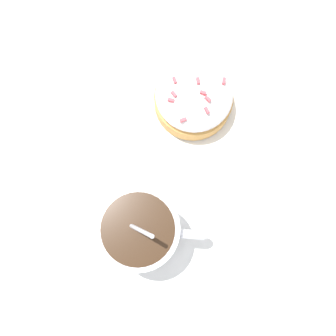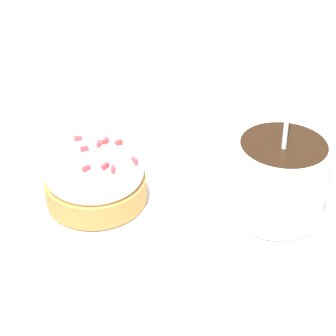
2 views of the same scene
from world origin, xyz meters
name	(u,v)px [view 2 (image 2 of 2)]	position (x,y,z in m)	size (l,w,h in m)	color
ground_plane	(183,207)	(0.00, 0.00, 0.00)	(3.00, 3.00, 0.00)	#B2B2B7
paper_napkin	(183,206)	(0.00, 0.00, 0.00)	(0.30, 0.31, 0.00)	white
coffee_cup	(279,173)	(-0.08, 0.00, 0.04)	(0.08, 0.11, 0.12)	white
frosted_pastry	(96,177)	(0.08, 0.00, 0.03)	(0.09, 0.09, 0.06)	#D19347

